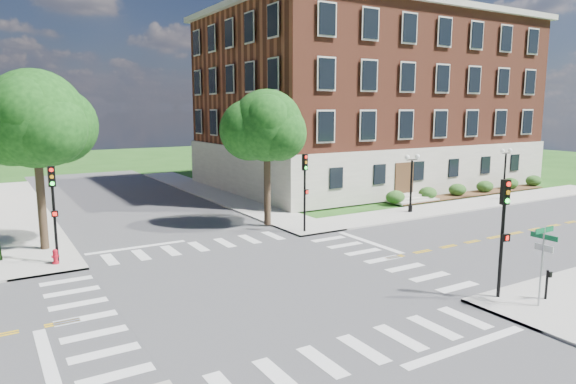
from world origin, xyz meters
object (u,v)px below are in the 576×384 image
traffic_signal_ne (305,182)px  twin_lamp_west (411,179)px  traffic_signal_nw (53,202)px  twin_lamp_east (505,171)px  street_sign_pole (543,251)px  fire_hydrant (55,257)px  traffic_signal_se (503,223)px  push_button_post (547,283)px

traffic_signal_ne → twin_lamp_west: traffic_signal_ne is taller
traffic_signal_nw → twin_lamp_east: size_ratio=1.13×
traffic_signal_ne → street_sign_pole: bearing=-85.5°
traffic_signal_nw → fire_hydrant: traffic_signal_nw is taller
traffic_signal_se → push_button_post: 3.00m
street_sign_pole → fire_hydrant: bearing=134.6°
twin_lamp_east → fire_hydrant: size_ratio=5.64×
fire_hydrant → traffic_signal_ne: bearing=-2.7°
traffic_signal_nw → fire_hydrant: size_ratio=6.40×
twin_lamp_west → traffic_signal_ne: bearing=-173.9°
twin_lamp_east → push_button_post: (-18.43, -15.57, -1.73)m
traffic_signal_nw → push_button_post: (16.07, -15.39, -2.39)m
traffic_signal_nw → street_sign_pole: size_ratio=1.55×
traffic_signal_se → traffic_signal_ne: (-0.65, 13.43, 0.00)m
twin_lamp_west → street_sign_pole: size_ratio=1.36×
traffic_signal_nw → traffic_signal_se: bearing=-44.2°
traffic_signal_nw → fire_hydrant: bearing=-128.0°
traffic_signal_ne → traffic_signal_se: bearing=-87.2°
twin_lamp_east → push_button_post: 24.19m
twin_lamp_west → street_sign_pole: 18.16m
fire_hydrant → traffic_signal_nw: bearing=52.0°
twin_lamp_east → street_sign_pole: twin_lamp_east is taller
twin_lamp_west → twin_lamp_east: size_ratio=1.00×
traffic_signal_nw → push_button_post: bearing=-43.8°
traffic_signal_se → fire_hydrant: (-14.77, 14.10, -2.72)m
twin_lamp_east → street_sign_pole: size_ratio=1.36×
traffic_signal_se → street_sign_pole: size_ratio=1.55×
push_button_post → fire_hydrant: bearing=136.7°
push_button_post → twin_lamp_west: bearing=63.3°
traffic_signal_ne → fire_hydrant: bearing=177.3°
traffic_signal_ne → twin_lamp_east: bearing=2.8°
push_button_post → fire_hydrant: 22.23m
traffic_signal_ne → traffic_signal_nw: size_ratio=1.00×
traffic_signal_se → fire_hydrant: size_ratio=6.40×
traffic_signal_se → street_sign_pole: 1.74m
traffic_signal_ne → push_button_post: bearing=-81.9°
twin_lamp_east → traffic_signal_se: bearing=-144.0°
push_button_post → fire_hydrant: size_ratio=1.60×
street_sign_pole → push_button_post: 1.78m
traffic_signal_ne → twin_lamp_east: size_ratio=1.13×
traffic_signal_se → twin_lamp_west: 17.22m
street_sign_pole → push_button_post: street_sign_pole is taller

